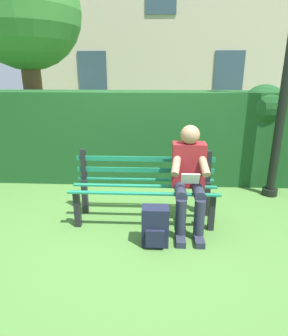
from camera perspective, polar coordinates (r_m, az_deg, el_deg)
ground at (r=3.66m, az=0.08°, el=-10.28°), size 60.00×60.00×0.00m
park_bench at (r=3.54m, az=0.14°, el=-3.64°), size 1.73×0.52×0.85m
person_seated at (r=3.32m, az=8.92°, el=-1.46°), size 0.44×0.73×1.20m
hedge_backdrop at (r=4.85m, az=-0.21°, el=6.64°), size 6.39×0.83×1.59m
tree at (r=6.52m, az=-23.15°, el=25.88°), size 2.20×2.10×3.89m
building_facade at (r=11.20m, az=3.30°, el=25.77°), size 8.49×3.32×6.43m
backpack at (r=3.10m, az=2.25°, el=-11.48°), size 0.28×0.26×0.43m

